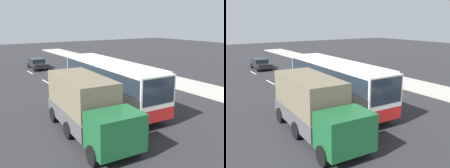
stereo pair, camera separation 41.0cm
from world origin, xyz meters
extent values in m
plane|color=#28282B|center=(0.00, 0.00, 0.00)|extent=(120.00, 120.00, 0.00)
cube|color=#A8A399|center=(0.00, 9.22, 0.07)|extent=(80.00, 4.00, 0.15)
cube|color=white|center=(-15.67, -2.25, 0.00)|extent=(2.40, 0.16, 0.01)
cube|color=white|center=(-9.47, -2.25, 0.00)|extent=(2.40, 0.16, 0.01)
cube|color=white|center=(-5.11, -2.25, 0.00)|extent=(2.40, 0.16, 0.01)
cube|color=white|center=(0.49, -2.25, 0.00)|extent=(2.40, 0.16, 0.01)
cube|color=white|center=(5.32, -2.25, 0.00)|extent=(2.40, 0.16, 0.01)
cube|color=red|center=(0.89, -0.68, 0.94)|extent=(11.22, 2.98, 0.79)
cube|color=white|center=(0.89, -0.68, 2.32)|extent=(11.22, 2.98, 1.97)
cube|color=#1E2833|center=(0.89, -0.68, 2.61)|extent=(11.00, 3.00, 1.08)
cube|color=#1E2833|center=(6.40, -0.90, 2.42)|extent=(0.21, 2.33, 1.58)
cube|color=white|center=(0.89, -0.68, 3.37)|extent=(10.77, 2.81, 0.12)
cylinder|color=black|center=(4.90, 0.38, 0.55)|extent=(1.11, 0.34, 1.10)
cylinder|color=black|center=(4.80, -2.05, 0.55)|extent=(1.11, 0.34, 1.10)
cylinder|color=black|center=(-2.23, 0.67, 0.55)|extent=(1.11, 0.34, 1.10)
cylinder|color=black|center=(-2.32, -1.77, 0.55)|extent=(1.11, 0.34, 1.10)
cylinder|color=black|center=(-3.43, 0.71, 0.55)|extent=(1.11, 0.34, 1.10)
cylinder|color=black|center=(-3.52, -1.72, 0.55)|extent=(1.11, 0.34, 1.10)
cube|color=#19592D|center=(7.70, -4.75, 1.38)|extent=(2.00, 2.55, 1.81)
cube|color=#4C4C4F|center=(3.74, -4.50, 0.93)|extent=(5.83, 2.79, 0.90)
cube|color=#6B604C|center=(3.74, -4.50, 2.32)|extent=(5.60, 2.68, 1.88)
cylinder|color=black|center=(7.80, -3.58, 0.48)|extent=(0.98, 0.34, 0.96)
cylinder|color=black|center=(7.65, -5.91, 0.48)|extent=(0.98, 0.34, 0.96)
cylinder|color=black|center=(4.64, -3.38, 0.48)|extent=(0.98, 0.34, 0.96)
cylinder|color=black|center=(4.49, -5.71, 0.48)|extent=(0.98, 0.34, 0.96)
cylinder|color=black|center=(1.87, -3.21, 0.48)|extent=(0.98, 0.34, 0.96)
cylinder|color=black|center=(1.73, -5.54, 0.48)|extent=(0.98, 0.34, 0.96)
cube|color=black|center=(-17.55, -0.62, 0.60)|extent=(4.42, 1.95, 0.57)
cube|color=black|center=(-17.95, -0.61, 1.14)|extent=(2.45, 1.74, 0.51)
cylinder|color=black|center=(-16.00, 0.20, 0.32)|extent=(0.65, 0.22, 0.64)
cylinder|color=black|center=(-16.05, -1.53, 0.32)|extent=(0.65, 0.22, 0.64)
cylinder|color=black|center=(-19.05, 0.30, 0.32)|extent=(0.65, 0.22, 0.64)
cylinder|color=black|center=(-19.11, -1.44, 0.32)|extent=(0.65, 0.22, 0.64)
camera|label=1|loc=(16.80, -10.81, 6.32)|focal=41.00mm
camera|label=2|loc=(16.57, -11.15, 6.32)|focal=41.00mm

